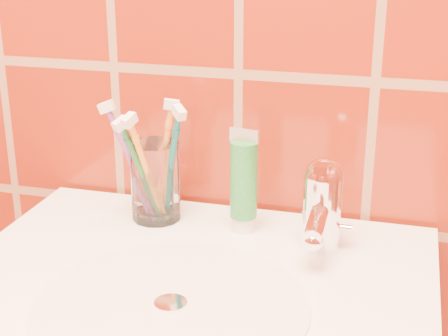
% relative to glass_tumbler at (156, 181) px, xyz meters
% --- Properties ---
extents(glass_tumbler, '(0.07, 0.07, 0.11)m').
position_rel_glass_tumbler_xyz_m(glass_tumbler, '(0.00, 0.00, 0.00)').
color(glass_tumbler, white).
rests_on(glass_tumbler, pedestal_sink).
extents(toothpaste_tube, '(0.04, 0.04, 0.14)m').
position_rel_glass_tumbler_xyz_m(toothpaste_tube, '(0.13, -0.01, 0.01)').
color(toothpaste_tube, white).
rests_on(toothpaste_tube, pedestal_sink).
extents(faucet, '(0.05, 0.11, 0.12)m').
position_rel_glass_tumbler_xyz_m(faucet, '(0.23, -0.03, 0.01)').
color(faucet, white).
rests_on(faucet, pedestal_sink).
extents(toothbrush_0, '(0.11, 0.10, 0.17)m').
position_rel_glass_tumbler_xyz_m(toothbrush_0, '(-0.03, -0.01, 0.03)').
color(toothbrush_0, '#7E428D').
rests_on(toothbrush_0, glass_tumbler).
extents(toothbrush_1, '(0.08, 0.14, 0.19)m').
position_rel_glass_tumbler_xyz_m(toothbrush_1, '(-0.00, -0.03, 0.03)').
color(toothbrush_1, orange).
rests_on(toothbrush_1, glass_tumbler).
extents(toothbrush_2, '(0.14, 0.14, 0.19)m').
position_rel_glass_tumbler_xyz_m(toothbrush_2, '(0.03, -0.02, 0.03)').
color(toothbrush_2, '#0C686D').
rests_on(toothbrush_2, glass_tumbler).
extents(toothbrush_3, '(0.07, 0.07, 0.18)m').
position_rel_glass_tumbler_xyz_m(toothbrush_3, '(0.01, 0.01, 0.03)').
color(toothbrush_3, orange).
rests_on(toothbrush_3, glass_tumbler).
extents(toothbrush_4, '(0.11, 0.14, 0.18)m').
position_rel_glass_tumbler_xyz_m(toothbrush_4, '(-0.01, -0.03, 0.02)').
color(toothbrush_4, '#1D6E34').
rests_on(toothbrush_4, glass_tumbler).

